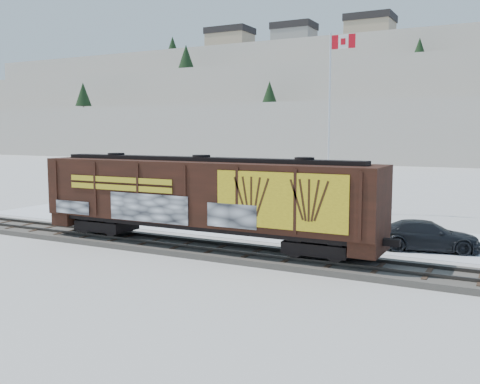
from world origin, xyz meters
The scene contains 9 objects.
ground centered at (0.00, 0.00, 0.00)m, with size 500.00×500.00×0.00m, color white.
rail_track centered at (0.00, 0.00, 0.15)m, with size 50.00×3.40×0.43m.
parking_strip centered at (0.00, 7.50, 0.01)m, with size 40.00×8.00×0.03m, color white.
hillside centered at (-0.05, 139.79, 14.37)m, with size 360.00×110.00×93.00m.
hopper_railcar centered at (1.01, -0.01, 2.87)m, with size 18.22×3.06×4.37m.
flagpole centered at (2.48, 15.84, 5.03)m, with size 2.30×0.90×13.26m.
car_silver centered at (-6.79, 7.34, 0.73)m, with size 1.65×4.11×1.40m, color #9DA0A4.
car_white centered at (2.39, 6.85, 0.87)m, with size 1.78×5.11×1.68m, color silver.
car_dark centered at (11.09, 5.51, 0.78)m, with size 2.11×5.19×1.51m, color black.
Camera 1 is at (15.10, -22.73, 6.03)m, focal length 40.00 mm.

